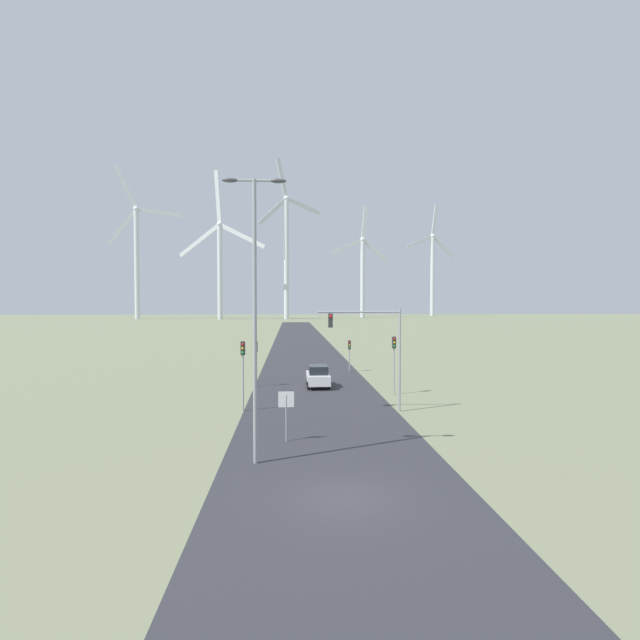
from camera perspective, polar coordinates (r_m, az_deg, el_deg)
The scene contains 15 objects.
ground_plane at distance 19.22m, azimuth 2.74°, elevation -19.64°, with size 600.00×600.00×0.00m, color #757A5B.
road_surface at distance 66.18m, azimuth -1.69°, elevation -4.20°, with size 10.00×240.00×0.01m.
streetlamp at distance 21.97m, azimuth -7.47°, elevation 3.16°, with size 2.79×0.32×12.48m.
stop_sign_near at distance 25.89m, azimuth -3.89°, elevation -9.83°, with size 0.81×0.07×2.56m.
traffic_light_post_near_left at distance 33.09m, azimuth -8.81°, elevation -4.58°, with size 0.28×0.33×4.57m.
traffic_light_post_near_right at distance 39.00m, azimuth 8.46°, elevation -3.67°, with size 0.28×0.34×4.49m.
traffic_light_post_mid_left at distance 42.50m, azimuth -7.34°, elevation -3.83°, with size 0.28×0.34×3.83m.
traffic_light_post_mid_right at distance 51.51m, azimuth 3.39°, elevation -3.30°, with size 0.28×0.33×3.22m.
traffic_light_mast_overhead at distance 32.48m, azimuth 6.02°, elevation -2.00°, with size 5.40×0.34×6.75m.
car_approaching at distance 42.27m, azimuth -0.23°, elevation -6.44°, with size 1.88×4.13×1.83m.
wind_turbine_far_left at distance 238.57m, azimuth -20.22°, elevation 7.34°, with size 31.79×8.02×67.63m.
wind_turbine_left at distance 222.89m, azimuth -11.38°, elevation 6.89°, with size 39.21×14.45×64.74m.
wind_turbine_center at distance 223.33m, azimuth -3.86°, elevation 8.30°, with size 27.53×13.65×70.45m.
wind_turbine_right at distance 249.02m, azimuth 4.89°, elevation 5.82°, with size 28.98×7.88×55.23m.
wind_turbine_far_right at distance 284.48m, azimuth 12.72°, elevation 5.92°, with size 29.57×10.50×61.66m.
Camera 1 is at (-1.91, -17.77, 7.06)m, focal length 28.00 mm.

